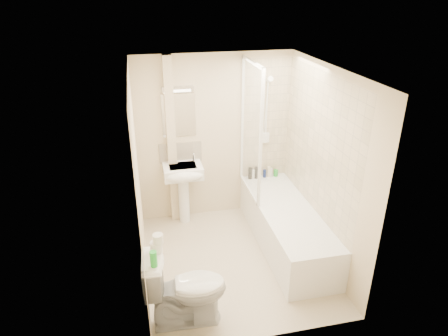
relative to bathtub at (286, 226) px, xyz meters
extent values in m
plane|color=beige|center=(-0.75, -0.20, -0.29)|extent=(2.50, 2.50, 0.00)
cube|color=beige|center=(-0.75, 1.05, 0.91)|extent=(2.20, 0.02, 2.40)
cube|color=beige|center=(-1.85, -0.20, 0.91)|extent=(0.02, 2.50, 2.40)
cube|color=beige|center=(0.35, -0.20, 0.91)|extent=(0.02, 2.50, 2.40)
cube|color=white|center=(-0.75, -0.20, 2.11)|extent=(2.20, 2.50, 0.02)
cube|color=beige|center=(0.00, 1.04, 1.14)|extent=(0.70, 0.01, 1.75)
cube|color=beige|center=(0.34, 0.00, 1.14)|extent=(0.01, 2.10, 1.75)
cube|color=beige|center=(-1.37, 0.99, 0.91)|extent=(0.12, 0.12, 2.40)
cube|color=beige|center=(-1.25, 1.04, 0.74)|extent=(0.60, 0.02, 0.30)
cube|color=white|center=(-1.25, 1.04, 1.29)|extent=(0.46, 0.01, 0.60)
cube|color=silver|center=(-1.25, 1.02, 1.66)|extent=(0.42, 0.07, 0.07)
cube|color=white|center=(0.00, 0.00, -0.01)|extent=(0.70, 2.10, 0.55)
cube|color=white|center=(0.00, 0.00, 0.21)|extent=(0.56, 1.96, 0.05)
cube|color=white|center=(-0.35, 0.60, 1.16)|extent=(0.01, 0.90, 1.80)
cube|color=white|center=(-0.35, 1.03, 1.16)|extent=(0.04, 0.04, 1.80)
cube|color=white|center=(-0.35, 0.15, 1.16)|extent=(0.04, 0.04, 1.80)
cube|color=white|center=(-0.35, 0.60, 2.04)|extent=(0.04, 0.90, 0.04)
cube|color=white|center=(-0.35, 0.60, 0.28)|extent=(0.04, 0.90, 0.03)
cylinder|color=white|center=(0.00, 1.02, 1.26)|extent=(0.02, 0.02, 0.90)
cylinder|color=white|center=(0.00, 1.02, 0.81)|extent=(0.05, 0.05, 0.02)
cylinder|color=white|center=(0.00, 1.02, 1.71)|extent=(0.05, 0.05, 0.02)
cylinder|color=white|center=(0.00, 0.95, 1.74)|extent=(0.08, 0.11, 0.11)
cube|color=white|center=(0.00, 1.01, 0.88)|extent=(0.10, 0.05, 0.14)
cylinder|color=white|center=(-0.02, 0.99, 1.31)|extent=(0.01, 0.13, 0.84)
cylinder|color=white|center=(-1.25, 0.88, 0.07)|extent=(0.16, 0.16, 0.73)
cube|color=white|center=(-1.25, 0.85, 0.54)|extent=(0.54, 0.41, 0.17)
ellipsoid|color=white|center=(-1.25, 0.68, 0.54)|extent=(0.54, 0.23, 0.17)
cube|color=silver|center=(-1.25, 0.85, 0.60)|extent=(0.37, 0.27, 0.04)
cylinder|color=white|center=(-1.42, 0.96, 0.68)|extent=(0.03, 0.03, 0.10)
cylinder|color=white|center=(-1.07, 0.96, 0.68)|extent=(0.03, 0.03, 0.10)
sphere|color=white|center=(-1.42, 0.96, 0.73)|extent=(0.04, 0.04, 0.04)
sphere|color=white|center=(-1.07, 0.96, 0.73)|extent=(0.04, 0.04, 0.04)
cylinder|color=black|center=(-0.23, 0.96, 0.35)|extent=(0.06, 0.06, 0.17)
cylinder|color=white|center=(-0.19, 0.96, 0.33)|extent=(0.05, 0.05, 0.14)
cylinder|color=black|center=(-0.13, 0.96, 0.35)|extent=(0.07, 0.07, 0.17)
cylinder|color=navy|center=(-0.01, 0.96, 0.32)|extent=(0.05, 0.05, 0.12)
cylinder|color=beige|center=(0.06, 0.96, 0.35)|extent=(0.05, 0.05, 0.17)
cylinder|color=silver|center=(0.09, 0.96, 0.33)|extent=(0.05, 0.05, 0.14)
cylinder|color=green|center=(0.17, 0.96, 0.31)|extent=(0.06, 0.06, 0.10)
imported|color=white|center=(-1.47, -1.05, 0.13)|extent=(0.54, 0.86, 0.83)
cylinder|color=white|center=(-1.72, -0.94, 0.60)|extent=(0.12, 0.12, 0.11)
cylinder|color=white|center=(-1.70, -0.96, 0.70)|extent=(0.10, 0.10, 0.09)
cylinder|color=green|center=(-1.76, -1.16, 0.62)|extent=(0.07, 0.07, 0.16)
camera|label=1|loc=(-1.77, -4.20, 2.91)|focal=32.00mm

